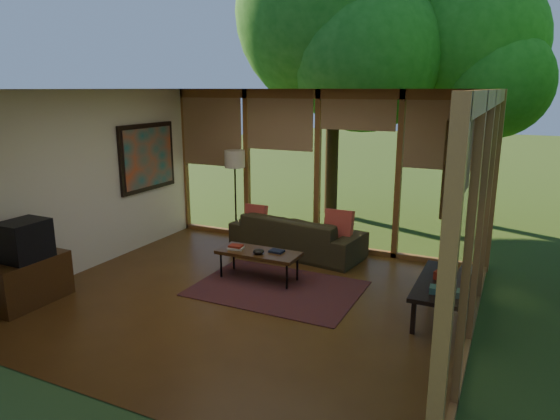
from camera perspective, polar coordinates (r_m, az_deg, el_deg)
The scene contains 25 objects.
floor at distance 6.72m, azimuth -3.82°, elevation -10.06°, with size 5.50×5.50×0.00m, color brown.
ceiling at distance 6.15m, azimuth -4.23°, elevation 13.63°, with size 5.50×5.50×0.00m, color white.
wall_left at distance 8.00m, azimuth -21.45°, elevation 3.01°, with size 0.04×5.00×2.70m, color silver.
wall_front at distance 4.38m, azimuth -20.38°, elevation -5.24°, with size 5.50×0.04×2.70m, color silver.
window_wall_back at distance 8.52m, azimuth 4.31°, elevation 4.54°, with size 5.50×0.12×2.70m, color brown.
window_wall_right at distance 5.52m, azimuth 21.70°, elevation -1.51°, with size 0.12×5.00×2.70m, color brown.
tree_nw at distance 11.00m, azimuth 6.45°, elevation 21.48°, with size 4.13×4.13×6.27m.
tree_ne at distance 10.95m, azimuth 20.75°, elevation 17.34°, with size 2.95×2.95×5.04m.
rug at distance 7.01m, azimuth -0.33°, elevation -8.94°, with size 2.24×1.59×0.01m, color maroon.
sofa at distance 8.36m, azimuth 1.93°, elevation -2.82°, with size 2.23×0.87×0.65m, color #36301B.
pillow_left at distance 8.57m, azimuth -2.79°, elevation -0.71°, with size 0.38×0.13×0.38m, color #9C130E.
pillow_right at distance 7.98m, azimuth 6.74°, elevation -1.65°, with size 0.45×0.15×0.45m, color #9C130E.
ct_book_lower at distance 7.32m, azimuth -5.06°, elevation -4.35°, with size 0.22×0.16×0.03m, color beige.
ct_book_upper at distance 7.31m, azimuth -5.07°, elevation -4.13°, with size 0.19×0.14×0.03m, color maroon.
ct_book_side at distance 7.16m, azimuth -0.38°, elevation -4.73°, with size 0.20×0.15×0.03m, color black.
ct_bowl at distance 7.09m, azimuth -2.48°, elevation -4.76°, with size 0.16×0.16×0.07m, color black.
media_cabinet at distance 7.24m, azimuth -26.82°, elevation -7.24°, with size 0.50×1.00×0.60m, color #4A2C14.
television at distance 7.06m, azimuth -27.20°, elevation -3.09°, with size 0.45×0.55×0.50m, color black.
console_book_a at distance 5.98m, azimuth 17.72°, elevation -8.71°, with size 0.21×0.15×0.07m, color #386254.
console_book_b at distance 6.39m, azimuth 18.32°, elevation -7.16°, with size 0.22×0.16×0.10m, color maroon.
console_book_c at distance 6.77m, azimuth 18.76°, elevation -6.20°, with size 0.21×0.15×0.06m, color beige.
floor_lamp at distance 8.86m, azimuth -5.19°, elevation 5.24°, with size 0.36×0.36×1.65m.
coffee_table at distance 7.22m, azimuth -2.45°, elevation -5.00°, with size 1.20×0.50×0.43m.
side_console at distance 6.38m, azimuth 18.19°, elevation -8.11°, with size 0.60×1.40×0.46m.
wall_painting at distance 8.94m, azimuth -14.87°, elevation 5.85°, with size 0.06×1.35×1.15m.
Camera 1 is at (3.04, -5.34, 2.71)m, focal length 32.00 mm.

